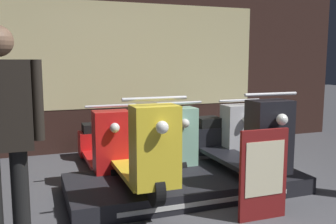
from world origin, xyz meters
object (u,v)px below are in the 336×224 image
Objects in this scene: scooter_display_left at (137,150)px; scooter_backrow_2 at (217,137)px; scooter_backrow_1 at (163,141)px; scooter_display_right at (238,141)px; scooter_backrow_0 at (103,146)px; price_sign_board at (263,174)px; person_left_browsing at (2,124)px.

scooter_backrow_2 is (1.52, 1.13, -0.19)m from scooter_display_left.
scooter_display_right is at bearing -65.72° from scooter_backrow_1.
scooter_backrow_2 is (1.68, 0.00, 0.00)m from scooter_backrow_0.
scooter_display_left is 1.33m from scooter_backrow_1.
scooter_backrow_2 is (0.84, 0.00, 0.00)m from scooter_backrow_1.
scooter_backrow_1 is (0.68, 1.13, -0.19)m from scooter_display_left.
scooter_backrow_2 is at bearing 36.66° from scooter_display_left.
scooter_display_left reaches higher than scooter_backrow_2.
scooter_backrow_0 is (-0.16, 1.13, -0.19)m from scooter_display_left.
scooter_display_left is 1.29m from price_sign_board.
scooter_backrow_0 is at bearing 180.00° from scooter_backrow_2.
scooter_backrow_1 is at bearing 114.28° from scooter_display_right.
scooter_backrow_0 is (-1.35, 1.13, -0.19)m from scooter_display_right.
scooter_backrow_1 is at bearing 44.35° from person_left_browsing.
person_left_browsing reaches higher than scooter_backrow_2.
scooter_display_right is 2.55m from person_left_browsing.
scooter_display_right is at bearing -106.22° from scooter_backrow_2.
scooter_display_right is 1.00× the size of scooter_backrow_1.
scooter_display_left is 1.00× the size of scooter_backrow_2.
scooter_display_left is at bearing 180.00° from scooter_display_right.
price_sign_board is (-0.21, -0.83, -0.12)m from scooter_display_right.
scooter_backrow_0 is 1.03× the size of person_left_browsing.
scooter_backrow_2 is (0.33, 1.13, -0.19)m from scooter_display_right.
person_left_browsing reaches higher than scooter_display_right.
scooter_display_right is at bearing 75.54° from price_sign_board.
person_left_browsing reaches higher than price_sign_board.
scooter_backrow_2 is 2.03m from price_sign_board.
scooter_backrow_0 and scooter_backrow_1 have the same top height.
scooter_backrow_2 reaches higher than price_sign_board.
person_left_browsing is at bearing -135.65° from scooter_backrow_1.
scooter_display_left is at bearing 30.70° from person_left_browsing.
scooter_backrow_0 is at bearing 98.00° from scooter_display_left.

